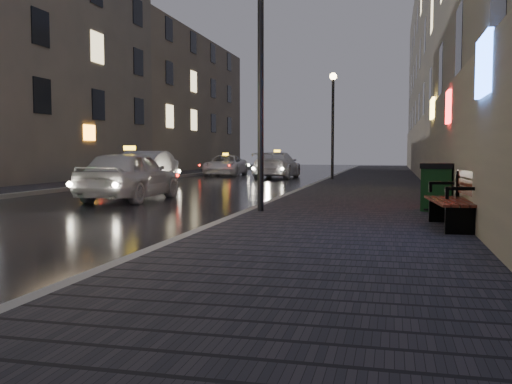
# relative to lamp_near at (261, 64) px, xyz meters

# --- Properties ---
(ground) EXTENTS (120.00, 120.00, 0.00)m
(ground) POSITION_rel_lamp_near_xyz_m (-1.85, -6.00, -3.49)
(ground) COLOR black
(ground) RESTS_ON ground
(sidewalk) EXTENTS (4.60, 58.00, 0.15)m
(sidewalk) POSITION_rel_lamp_near_xyz_m (2.05, 15.00, -3.41)
(sidewalk) COLOR black
(sidewalk) RESTS_ON ground
(curb) EXTENTS (0.20, 58.00, 0.15)m
(curb) POSITION_rel_lamp_near_xyz_m (-0.35, 15.00, -3.41)
(curb) COLOR slate
(curb) RESTS_ON ground
(sidewalk_far) EXTENTS (2.40, 58.00, 0.15)m
(sidewalk_far) POSITION_rel_lamp_near_xyz_m (-10.55, 15.00, -3.41)
(sidewalk_far) COLOR black
(sidewalk_far) RESTS_ON ground
(curb_far) EXTENTS (0.20, 58.00, 0.15)m
(curb_far) POSITION_rel_lamp_near_xyz_m (-9.25, 15.00, -3.41)
(curb_far) COLOR slate
(curb_far) RESTS_ON ground
(building_near) EXTENTS (1.80, 50.00, 13.00)m
(building_near) POSITION_rel_lamp_near_xyz_m (5.25, 19.00, 3.01)
(building_near) COLOR #605B54
(building_near) RESTS_ON ground
(building_far_b) EXTENTS (6.00, 16.00, 14.00)m
(building_far_b) POSITION_rel_lamp_near_xyz_m (-15.35, 14.00, 3.51)
(building_far_b) COLOR #6B6051
(building_far_b) RESTS_ON ground
(building_far_c) EXTENTS (6.00, 22.00, 11.00)m
(building_far_c) POSITION_rel_lamp_near_xyz_m (-15.35, 33.00, 2.01)
(building_far_c) COLOR #6B6051
(building_far_c) RESTS_ON ground
(lamp_near) EXTENTS (0.36, 0.36, 5.28)m
(lamp_near) POSITION_rel_lamp_near_xyz_m (0.00, 0.00, 0.00)
(lamp_near) COLOR black
(lamp_near) RESTS_ON sidewalk
(lamp_far) EXTENTS (0.36, 0.36, 5.28)m
(lamp_far) POSITION_rel_lamp_near_xyz_m (0.00, 16.00, 0.00)
(lamp_far) COLOR black
(lamp_far) RESTS_ON sidewalk
(bench) EXTENTS (0.88, 2.06, 1.03)m
(bench) POSITION_rel_lamp_near_xyz_m (4.08, -2.03, -2.82)
(bench) COLOR black
(bench) RESTS_ON sidewalk
(trash_bin) EXTENTS (0.81, 0.81, 1.10)m
(trash_bin) POSITION_rel_lamp_near_xyz_m (3.95, 1.02, -2.78)
(trash_bin) COLOR black
(trash_bin) RESTS_ON sidewalk
(taxi_near) EXTENTS (1.94, 4.61, 1.56)m
(taxi_near) POSITION_rel_lamp_near_xyz_m (-5.00, 3.57, -2.71)
(taxi_near) COLOR #B9B9BF
(taxi_near) RESTS_ON ground
(car_left_mid) EXTENTS (1.92, 4.78, 1.55)m
(car_left_mid) POSITION_rel_lamp_near_xyz_m (-7.33, 9.59, -2.72)
(car_left_mid) COLOR #9E9EA6
(car_left_mid) RESTS_ON ground
(taxi_mid) EXTENTS (2.10, 5.14, 1.49)m
(taxi_mid) POSITION_rel_lamp_near_xyz_m (-3.54, 19.50, -2.74)
(taxi_mid) COLOR white
(taxi_mid) RESTS_ON ground
(taxi_far) EXTENTS (2.43, 4.80, 1.30)m
(taxi_far) POSITION_rel_lamp_near_xyz_m (-7.45, 22.24, -2.84)
(taxi_far) COLOR white
(taxi_far) RESTS_ON ground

